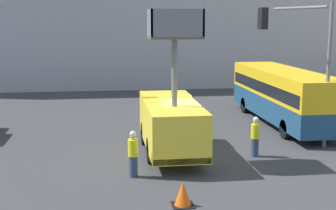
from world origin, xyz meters
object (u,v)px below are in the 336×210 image
object	(u,v)px
road_worker_directing	(255,137)
city_bus	(283,92)
road_worker_near_truck	(133,154)
traffic_cone_near_truck	(183,194)
utility_truck	(171,121)
traffic_light_pole	(307,51)

from	to	relation	value
road_worker_directing	city_bus	bearing A→B (deg)	108.96
road_worker_near_truck	traffic_cone_near_truck	xyz separation A→B (m)	(1.38, -3.00, -0.51)
city_bus	road_worker_near_truck	bearing A→B (deg)	115.60
utility_truck	city_bus	bearing A→B (deg)	37.91
utility_truck	traffic_light_pole	size ratio (longest dim) A/B	0.94
utility_truck	traffic_light_pole	world-z (taller)	traffic_light_pole
road_worker_near_truck	road_worker_directing	world-z (taller)	road_worker_near_truck
traffic_cone_near_truck	city_bus	bearing A→B (deg)	55.72
city_bus	traffic_light_pole	size ratio (longest dim) A/B	1.66
traffic_light_pole	road_worker_directing	xyz separation A→B (m)	(-2.49, -0.73, -3.62)
traffic_light_pole	traffic_cone_near_truck	size ratio (longest dim) A/B	8.38
city_bus	road_worker_directing	size ratio (longest dim) A/B	6.31
road_worker_directing	traffic_cone_near_truck	world-z (taller)	road_worker_directing
city_bus	road_worker_near_truck	size ratio (longest dim) A/B	6.20
road_worker_near_truck	road_worker_directing	distance (m)	5.76
road_worker_directing	traffic_light_pole	bearing A→B (deg)	65.80
city_bus	road_worker_directing	world-z (taller)	city_bus
traffic_light_pole	traffic_cone_near_truck	bearing A→B (deg)	-138.50
city_bus	utility_truck	bearing A→B (deg)	111.17
city_bus	traffic_cone_near_truck	size ratio (longest dim) A/B	13.94
traffic_cone_near_truck	utility_truck	bearing A→B (deg)	85.65
traffic_light_pole	utility_truck	bearing A→B (deg)	-178.70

